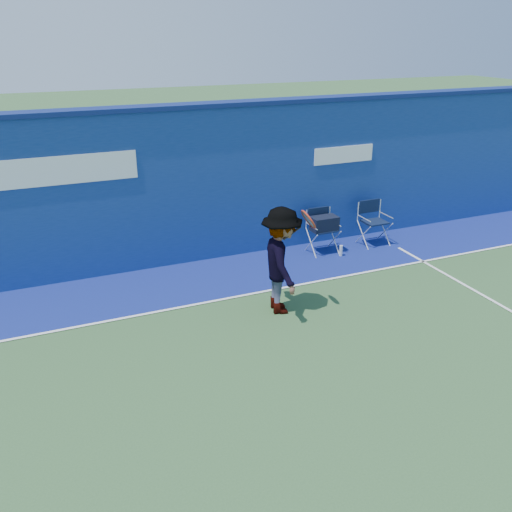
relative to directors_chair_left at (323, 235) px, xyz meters
name	(u,v)px	position (x,y,z in m)	size (l,w,h in m)	color
ground	(294,415)	(-2.88, -4.45, -0.38)	(80.00, 80.00, 0.00)	#31552D
stadium_wall	(176,186)	(-2.88, 0.75, 1.17)	(24.00, 0.50, 3.08)	navy
out_of_bounds_strip	(196,281)	(-2.88, -0.35, -0.38)	(24.00, 1.80, 0.01)	navy
court_lines	(274,386)	(-2.88, -3.85, -0.37)	(24.00, 12.00, 0.01)	white
directors_chair_left	(323,235)	(0.00, 0.00, 0.00)	(0.55, 0.49, 0.92)	silver
directors_chair_right	(373,231)	(1.25, -0.01, -0.09)	(0.56, 0.50, 0.94)	silver
water_bottle	(341,251)	(0.25, -0.34, -0.27)	(0.07, 0.07, 0.23)	silver
tennis_player	(281,261)	(-1.89, -1.96, 0.51)	(0.96, 1.26, 1.79)	#EA4738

